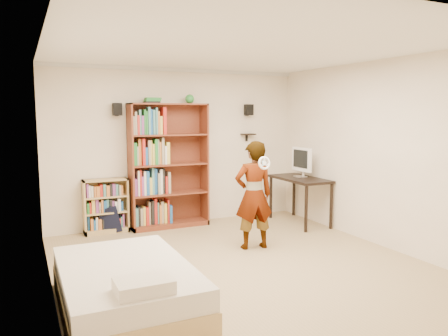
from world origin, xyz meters
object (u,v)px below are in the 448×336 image
at_px(low_bookshelf, 106,206).
at_px(daybed, 126,282).
at_px(tall_bookshelf, 169,166).
at_px(person, 254,195).
at_px(computer_desk, 300,200).

xyz_separation_m(low_bookshelf, daybed, (-0.33, -2.94, -0.16)).
bearing_deg(daybed, low_bookshelf, 83.59).
xyz_separation_m(tall_bookshelf, low_bookshelf, (-1.06, 0.06, -0.61)).
height_order(tall_bookshelf, low_bookshelf, tall_bookshelf).
height_order(tall_bookshelf, person, tall_bookshelf).
bearing_deg(daybed, person, 29.80).
bearing_deg(tall_bookshelf, low_bookshelf, 176.70).
relative_size(tall_bookshelf, daybed, 1.11).
bearing_deg(tall_bookshelf, person, -66.74).
height_order(low_bookshelf, computer_desk, low_bookshelf).
bearing_deg(computer_desk, person, -147.18).
distance_m(computer_desk, person, 1.75).
xyz_separation_m(low_bookshelf, computer_desk, (3.22, -0.80, -0.03)).
xyz_separation_m(tall_bookshelf, computer_desk, (2.16, -0.74, -0.64)).
bearing_deg(daybed, computer_desk, 31.05).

